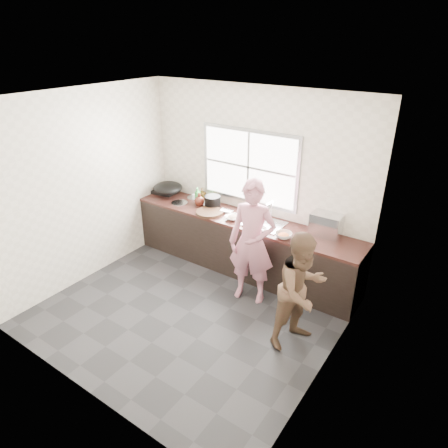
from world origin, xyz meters
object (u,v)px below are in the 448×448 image
Objects in this scene: bottle_brown_tall at (202,195)px; pot_lid_right at (194,198)px; wok at (168,188)px; pot_lid_left at (180,203)px; black_pot at (212,202)px; dish_rack at (327,224)px; bowl_mince at (233,218)px; cutting_board at (210,212)px; plate_food at (210,204)px; bowl_held at (261,229)px; person_side at (301,290)px; bottle_green at (198,195)px; burner at (166,191)px; glass_jar at (194,197)px; bottle_brown_short at (199,200)px; bowl_crabs at (284,236)px; woman at (252,246)px.

pot_lid_right is at bearing -174.76° from bottle_brown_tall.
pot_lid_left is at bearing -18.71° from wok.
black_pot is 0.62× the size of dish_rack.
bottle_brown_tall is at bearing 157.56° from bowl_mince.
plate_food is (-0.21, 0.29, -0.01)m from cutting_board.
black_pot reaches higher than bowl_mince.
pot_lid_left is (-0.52, -0.18, -0.08)m from black_pot.
bowl_held is at bearing -15.91° from black_pot.
bottle_green is at bearing 88.04° from person_side.
wok is at bearing -170.68° from plate_food.
person_side reaches higher than burner.
bowl_held is 0.41× the size of wok.
bottle_green is 0.57× the size of wok.
wok reaches higher than pot_lid_right.
glass_jar is (-0.12, -0.07, -0.05)m from bottle_brown_tall.
cutting_board is 1.73m from dish_rack.
cutting_board is at bearing -14.40° from burner.
pot_lid_right is (-0.58, 0.36, -0.01)m from cutting_board.
plate_food is at bearing 29.65° from pot_lid_left.
bottle_green is at bearing -155.24° from plate_food.
person_side is at bearing -19.16° from wok.
bottle_brown_short is at bearing -32.26° from bottle_green.
dish_rack is (2.83, 0.05, 0.12)m from burner.
bowl_held is (-0.96, 0.76, 0.18)m from person_side.
person_side is 2.75m from pot_lid_right.
pot_lid_left is (-1.56, 0.12, -0.03)m from bowl_held.
plate_food is at bearing -10.35° from pot_lid_right.
bottle_green reaches higher than bottle_brown_tall.
bowl_crabs is 0.79× the size of plate_food.
wok is (0.17, -0.13, 0.12)m from burner.
cutting_board is 1.27m from bowl_crabs.
bottle_brown_tall is 0.18m from pot_lid_right.
black_pot is at bearing 3.96° from bottle_green.
woman is 1.39m from plate_food.
pot_lid_left reaches higher than pot_lid_right.
dish_rack reaches higher than bowl_held.
bowl_mince is at bearing -5.61° from wok.
black_pot is 2.75× the size of glass_jar.
person_side is 1.23m from dish_rack.
wok is at bearing -179.89° from bottle_brown_short.
bowl_crabs is 0.73× the size of black_pot.
bowl_held is at bearing -11.91° from bottle_green.
bottle_brown_tall is 2.00× the size of glass_jar.
black_pot is at bearing 84.71° from person_side.
dish_rack is (2.12, -0.03, 0.06)m from bottle_brown_tall.
bowl_held reaches higher than bowl_crabs.
bowl_mince is at bearing 82.55° from person_side.
wok is (-1.96, 0.58, 0.22)m from woman.
dish_rack reaches higher than bowl_mince.
black_pot is 0.95× the size of pot_lid_left.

